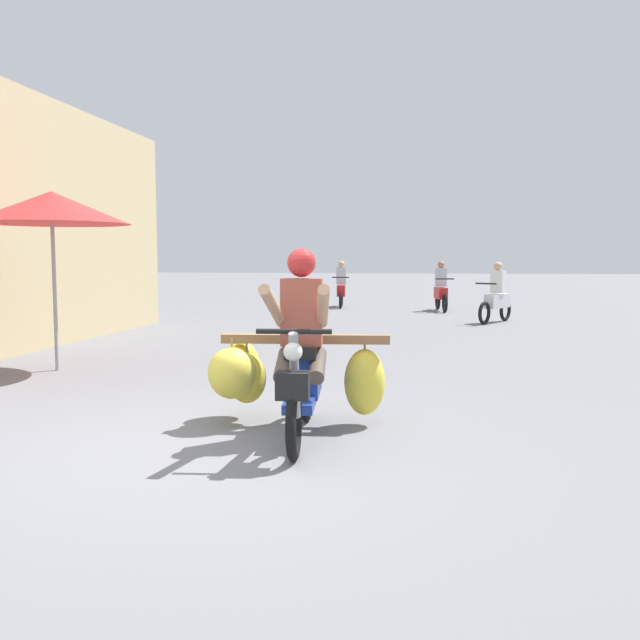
{
  "coord_description": "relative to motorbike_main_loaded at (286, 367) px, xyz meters",
  "views": [
    {
      "loc": [
        1.71,
        -4.84,
        1.5
      ],
      "look_at": [
        0.68,
        1.6,
        0.9
      ],
      "focal_mm": 38.07,
      "sensor_mm": 36.0,
      "label": 1
    }
  ],
  "objects": [
    {
      "name": "ground_plane",
      "position": [
        -0.49,
        -0.89,
        -0.55
      ],
      "size": [
        120.0,
        120.0,
        0.0
      ],
      "primitive_type": "plane",
      "color": "slate"
    },
    {
      "name": "motorbike_main_loaded",
      "position": [
        0.0,
        0.0,
        0.0
      ],
      "size": [
        1.62,
        1.76,
        1.58
      ],
      "color": "black",
      "rests_on": "ground"
    },
    {
      "name": "motorbike_distant_ahead_left",
      "position": [
        2.78,
        10.33,
        0.02
      ],
      "size": [
        0.92,
        1.44,
        1.4
      ],
      "color": "black",
      "rests_on": "ground"
    },
    {
      "name": "motorbike_distant_ahead_right",
      "position": [
        1.57,
        13.65,
        0.02
      ],
      "size": [
        0.54,
        1.61,
        1.4
      ],
      "color": "black",
      "rests_on": "ground"
    },
    {
      "name": "motorbike_distant_far_ahead",
      "position": [
        -1.39,
        14.64,
        0.02
      ],
      "size": [
        0.5,
        1.62,
        1.4
      ],
      "color": "black",
      "rests_on": "ground"
    },
    {
      "name": "market_umbrella_near_shop",
      "position": [
        -3.67,
        2.56,
        1.6
      ],
      "size": [
        2.01,
        2.01,
        2.37
      ],
      "color": "#99999E",
      "rests_on": "ground"
    }
  ]
}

